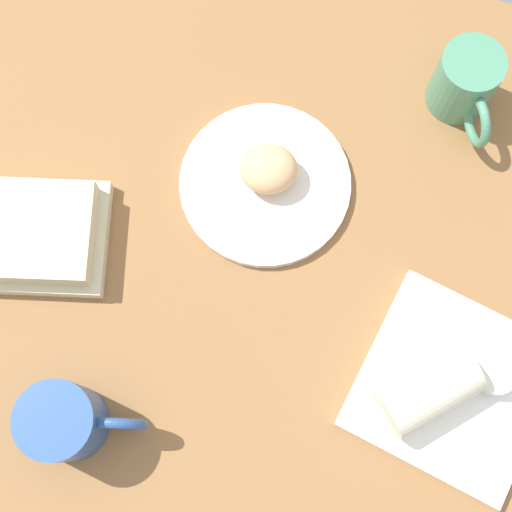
% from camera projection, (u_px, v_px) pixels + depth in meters
% --- Properties ---
extents(dining_table, '(1.10, 0.90, 0.04)m').
position_uv_depth(dining_table, '(264.00, 254.00, 1.01)').
color(dining_table, olive).
rests_on(dining_table, ground).
extents(round_plate, '(0.23, 0.23, 0.01)m').
position_uv_depth(round_plate, '(265.00, 184.00, 1.00)').
color(round_plate, silver).
rests_on(round_plate, dining_table).
extents(scone_pastry, '(0.09, 0.09, 0.05)m').
position_uv_depth(scone_pastry, '(269.00, 169.00, 0.97)').
color(scone_pastry, '#DEAD79').
rests_on(scone_pastry, round_plate).
extents(square_plate, '(0.25, 0.25, 0.02)m').
position_uv_depth(square_plate, '(451.00, 386.00, 0.94)').
color(square_plate, white).
rests_on(square_plate, dining_table).
extents(sauce_cup, '(0.05, 0.05, 0.03)m').
position_uv_depth(sauce_cup, '(495.00, 376.00, 0.92)').
color(sauce_cup, silver).
rests_on(sauce_cup, square_plate).
extents(breakfast_wrap, '(0.13, 0.13, 0.07)m').
position_uv_depth(breakfast_wrap, '(428.00, 391.00, 0.89)').
color(breakfast_wrap, beige).
rests_on(breakfast_wrap, square_plate).
extents(book_stack, '(0.23, 0.20, 0.06)m').
position_uv_depth(book_stack, '(22.00, 233.00, 0.96)').
color(book_stack, beige).
rests_on(book_stack, dining_table).
extents(coffee_mug, '(0.09, 0.13, 0.10)m').
position_uv_depth(coffee_mug, '(466.00, 83.00, 0.99)').
color(coffee_mug, '#4C8C6B').
rests_on(coffee_mug, dining_table).
extents(second_mug, '(0.14, 0.09, 0.10)m').
position_uv_depth(second_mug, '(67.00, 422.00, 0.88)').
color(second_mug, '#2D518C').
rests_on(second_mug, dining_table).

